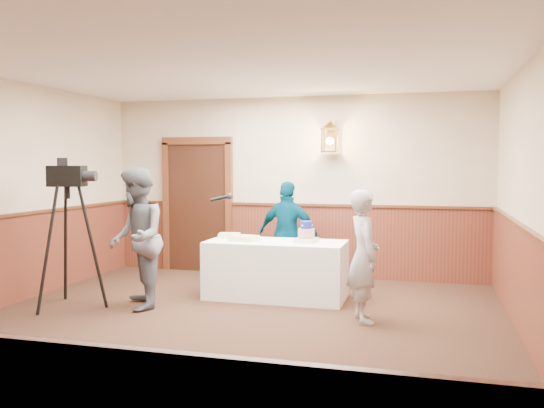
{
  "coord_description": "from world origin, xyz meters",
  "views": [
    {
      "loc": [
        2.04,
        -5.29,
        1.76
      ],
      "look_at": [
        0.14,
        1.7,
        1.25
      ],
      "focal_mm": 38.0,
      "sensor_mm": 36.0,
      "label": 1
    }
  ],
  "objects_px": {
    "sheet_cake_yellow": "(244,238)",
    "baker": "(364,256)",
    "tiered_cake": "(306,234)",
    "interviewer": "(136,238)",
    "display_table": "(276,270)",
    "tv_camera_rig": "(69,244)",
    "assistant_p": "(288,234)",
    "sheet_cake_green": "(229,235)"
  },
  "relations": [
    {
      "from": "display_table",
      "to": "baker",
      "type": "distance_m",
      "value": 1.52
    },
    {
      "from": "tiered_cake",
      "to": "tv_camera_rig",
      "type": "distance_m",
      "value": 2.95
    },
    {
      "from": "tv_camera_rig",
      "to": "baker",
      "type": "bearing_deg",
      "value": -7.22
    },
    {
      "from": "display_table",
      "to": "sheet_cake_yellow",
      "type": "distance_m",
      "value": 0.59
    },
    {
      "from": "display_table",
      "to": "assistant_p",
      "type": "relative_size",
      "value": 1.19
    },
    {
      "from": "sheet_cake_green",
      "to": "tv_camera_rig",
      "type": "relative_size",
      "value": 0.16
    },
    {
      "from": "tiered_cake",
      "to": "interviewer",
      "type": "relative_size",
      "value": 0.17
    },
    {
      "from": "display_table",
      "to": "interviewer",
      "type": "height_order",
      "value": "interviewer"
    },
    {
      "from": "assistant_p",
      "to": "tv_camera_rig",
      "type": "bearing_deg",
      "value": 46.62
    },
    {
      "from": "tiered_cake",
      "to": "assistant_p",
      "type": "distance_m",
      "value": 0.92
    },
    {
      "from": "display_table",
      "to": "sheet_cake_green",
      "type": "distance_m",
      "value": 0.83
    },
    {
      "from": "baker",
      "to": "assistant_p",
      "type": "height_order",
      "value": "assistant_p"
    },
    {
      "from": "baker",
      "to": "tv_camera_rig",
      "type": "distance_m",
      "value": 3.56
    },
    {
      "from": "baker",
      "to": "tv_camera_rig",
      "type": "height_order",
      "value": "tv_camera_rig"
    },
    {
      "from": "interviewer",
      "to": "baker",
      "type": "bearing_deg",
      "value": 63.55
    },
    {
      "from": "tiered_cake",
      "to": "interviewer",
      "type": "xyz_separation_m",
      "value": [
        -1.89,
        -0.97,
        0.0
      ]
    },
    {
      "from": "sheet_cake_yellow",
      "to": "baker",
      "type": "xyz_separation_m",
      "value": [
        1.64,
        -0.73,
        -0.05
      ]
    },
    {
      "from": "display_table",
      "to": "sheet_cake_yellow",
      "type": "bearing_deg",
      "value": -168.02
    },
    {
      "from": "interviewer",
      "to": "tv_camera_rig",
      "type": "xyz_separation_m",
      "value": [
        -0.83,
        -0.16,
        -0.08
      ]
    },
    {
      "from": "tiered_cake",
      "to": "sheet_cake_yellow",
      "type": "relative_size",
      "value": 0.86
    },
    {
      "from": "tiered_cake",
      "to": "baker",
      "type": "relative_size",
      "value": 0.2
    },
    {
      "from": "sheet_cake_green",
      "to": "assistant_p",
      "type": "xyz_separation_m",
      "value": [
        0.67,
        0.64,
        -0.03
      ]
    },
    {
      "from": "sheet_cake_yellow",
      "to": "baker",
      "type": "bearing_deg",
      "value": -24.03
    },
    {
      "from": "sheet_cake_green",
      "to": "baker",
      "type": "bearing_deg",
      "value": -27.1
    },
    {
      "from": "tv_camera_rig",
      "to": "tiered_cake",
      "type": "bearing_deg",
      "value": 10.43
    },
    {
      "from": "tv_camera_rig",
      "to": "sheet_cake_yellow",
      "type": "bearing_deg",
      "value": 16.44
    },
    {
      "from": "sheet_cake_green",
      "to": "interviewer",
      "type": "relative_size",
      "value": 0.16
    },
    {
      "from": "display_table",
      "to": "tv_camera_rig",
      "type": "height_order",
      "value": "tv_camera_rig"
    },
    {
      "from": "display_table",
      "to": "tiered_cake",
      "type": "relative_size",
      "value": 6.16
    },
    {
      "from": "assistant_p",
      "to": "tv_camera_rig",
      "type": "xyz_separation_m",
      "value": [
        -2.28,
        -1.93,
        0.03
      ]
    },
    {
      "from": "tiered_cake",
      "to": "sheet_cake_green",
      "type": "height_order",
      "value": "tiered_cake"
    },
    {
      "from": "sheet_cake_green",
      "to": "assistant_p",
      "type": "height_order",
      "value": "assistant_p"
    },
    {
      "from": "display_table",
      "to": "sheet_cake_green",
      "type": "xyz_separation_m",
      "value": [
        -0.7,
        0.17,
        0.41
      ]
    },
    {
      "from": "display_table",
      "to": "tiered_cake",
      "type": "xyz_separation_m",
      "value": [
        0.4,
        0.01,
        0.48
      ]
    },
    {
      "from": "assistant_p",
      "to": "tv_camera_rig",
      "type": "distance_m",
      "value": 2.99
    },
    {
      "from": "sheet_cake_green",
      "to": "interviewer",
      "type": "xyz_separation_m",
      "value": [
        -0.79,
        -1.14,
        0.08
      ]
    },
    {
      "from": "interviewer",
      "to": "baker",
      "type": "distance_m",
      "value": 2.72
    },
    {
      "from": "baker",
      "to": "assistant_p",
      "type": "distance_m",
      "value": 2.05
    },
    {
      "from": "interviewer",
      "to": "assistant_p",
      "type": "bearing_deg",
      "value": 111.01
    },
    {
      "from": "tiered_cake",
      "to": "baker",
      "type": "height_order",
      "value": "baker"
    },
    {
      "from": "sheet_cake_green",
      "to": "tiered_cake",
      "type": "bearing_deg",
      "value": -8.36
    },
    {
      "from": "baker",
      "to": "tv_camera_rig",
      "type": "bearing_deg",
      "value": 73.76
    }
  ]
}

